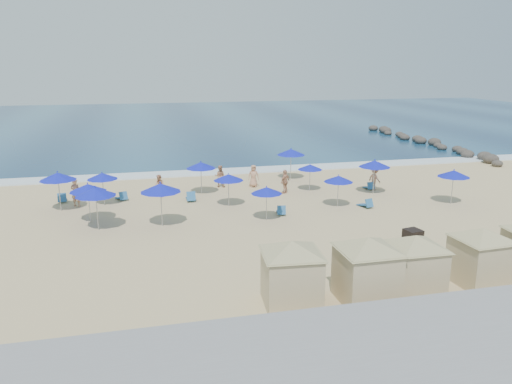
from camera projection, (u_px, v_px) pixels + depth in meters
ground at (293, 225)px, 29.17m from camera, size 160.00×160.00×0.00m
ocean at (191, 121)px, 80.95m from camera, size 160.00×80.00×0.06m
surf_line at (240, 171)px, 43.76m from camera, size 160.00×2.50×0.08m
seawall at (418, 332)px, 16.30m from camera, size 160.00×6.10×1.22m
rock_jetty at (425, 142)px, 57.94m from camera, size 2.56×26.66×0.96m
trash_bin at (413, 237)px, 26.02m from camera, size 0.93×0.93×0.80m
cabana_0 at (292, 265)px, 19.22m from camera, size 4.60×4.60×2.90m
cabana_1 at (367, 261)px, 19.53m from camera, size 4.67×4.67×2.93m
cabana_2 at (415, 257)px, 20.19m from camera, size 4.40×4.40×2.76m
cabana_3 at (481, 249)px, 21.10m from camera, size 4.38×4.38×2.75m
umbrella_0 at (58, 176)px, 31.47m from camera, size 2.29×2.29×2.61m
umbrella_1 at (95, 192)px, 27.78m from camera, size 2.28×2.28×2.59m
umbrella_2 at (102, 176)px, 32.82m from camera, size 2.01×2.01×2.29m
umbrella_3 at (161, 188)px, 28.41m from camera, size 2.34×2.34×2.67m
umbrella_4 at (201, 165)px, 35.59m from camera, size 2.15×2.15×2.45m
umbrella_5 at (228, 177)px, 32.56m from camera, size 1.99×1.99×2.26m
umbrella_6 at (267, 190)px, 29.64m from camera, size 1.88×1.88×2.14m
umbrella_7 at (310, 167)px, 36.58m from camera, size 1.83×1.83×2.08m
umbrella_8 at (338, 179)px, 32.42m from camera, size 1.92×1.92×2.19m
umbrella_9 at (291, 152)px, 40.15m from camera, size 2.29×2.29×2.60m
umbrella_10 at (375, 164)px, 35.62m from camera, size 2.26×2.26×2.57m
umbrella_11 at (454, 174)px, 33.11m from camera, size 2.11×2.11×2.40m
umbrella_12 at (88, 188)px, 29.17m from camera, size 2.15×2.15×2.44m
beach_chair_0 at (62, 199)px, 33.97m from camera, size 0.72×1.33×0.70m
beach_chair_1 at (122, 197)px, 34.45m from camera, size 0.95×1.33×0.67m
beach_chair_2 at (191, 197)px, 34.25m from camera, size 0.65×1.37×0.74m
beach_chair_3 at (281, 211)px, 31.19m from camera, size 0.76×1.27×0.65m
beach_chair_4 at (366, 204)px, 32.72m from camera, size 0.78×1.27×0.65m
beach_chair_5 at (369, 187)px, 37.36m from camera, size 0.59×1.18×0.63m
beachgoer_0 at (76, 193)px, 32.78m from camera, size 0.81×0.70×1.88m
beachgoer_1 at (220, 176)px, 38.00m from camera, size 0.98×0.87×1.68m
beachgoer_2 at (285, 181)px, 36.12m from camera, size 1.06×0.99×1.76m
beachgoer_3 at (375, 178)px, 37.31m from camera, size 0.96×1.22×1.66m
beachgoer_4 at (253, 176)px, 38.00m from camera, size 0.89×0.63×1.71m
beachgoer_5 at (159, 186)px, 35.08m from camera, size 0.97×0.99×1.61m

